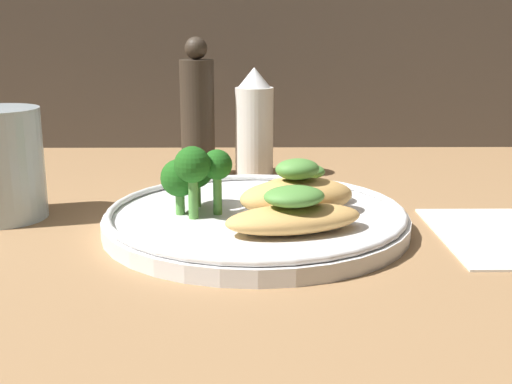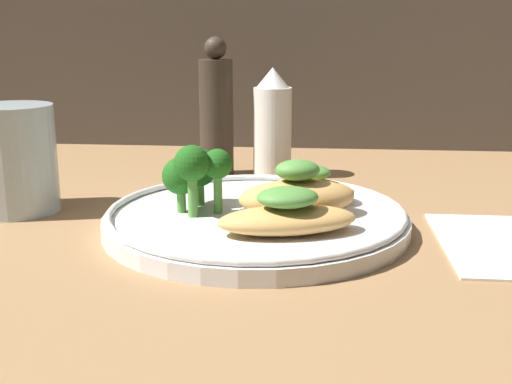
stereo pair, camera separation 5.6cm
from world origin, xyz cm
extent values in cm
cube|color=#936D47|center=(0.00, 0.00, -0.50)|extent=(180.00, 180.00, 1.00)
cylinder|color=white|center=(0.00, 0.00, 0.70)|extent=(26.85, 26.85, 1.40)
torus|color=white|center=(0.00, 0.00, 1.70)|extent=(26.25, 26.25, 0.60)
ellipsoid|color=tan|center=(2.98, -5.09, 2.49)|extent=(12.22, 7.71, 2.18)
ellipsoid|color=#518E3D|center=(2.98, -5.09, 4.37)|extent=(5.82, 5.13, 1.59)
ellipsoid|color=tan|center=(3.59, 0.37, 2.97)|extent=(11.31, 7.86, 3.14)
ellipsoid|color=#518E3D|center=(3.59, 0.37, 5.44)|extent=(4.59, 4.04, 1.81)
ellipsoid|color=tan|center=(4.75, 4.79, 2.43)|extent=(9.50, 7.52, 2.06)
ellipsoid|color=#518E3D|center=(4.75, 4.79, 4.17)|extent=(4.37, 3.87, 1.43)
cylinder|color=#569942|center=(-3.37, 0.40, 3.16)|extent=(0.77, 0.77, 3.53)
sphere|color=#1E5B19|center=(-3.37, 0.40, 5.86)|extent=(2.65, 2.65, 2.65)
cylinder|color=#569942|center=(-5.55, 2.48, 2.55)|extent=(1.04, 1.04, 2.30)
sphere|color=#1E5B19|center=(-5.55, 2.48, 4.95)|extent=(3.56, 3.56, 3.56)
cylinder|color=#569942|center=(-6.66, 0.32, 2.47)|extent=(0.80, 0.80, 2.14)
sphere|color=#1E5B19|center=(-6.66, 0.32, 4.69)|extent=(3.31, 3.31, 3.31)
cylinder|color=#569942|center=(-5.39, -1.26, 3.23)|extent=(0.85, 0.85, 3.65)
sphere|color=#1E5B19|center=(-5.39, -1.26, 6.14)|extent=(3.12, 3.12, 3.12)
cylinder|color=white|center=(0.21, 20.81, 5.26)|extent=(4.50, 4.50, 10.53)
cone|color=white|center=(0.21, 20.81, 11.68)|extent=(3.82, 3.82, 2.32)
cylinder|color=#382D23|center=(-6.66, 20.81, 6.84)|extent=(3.98, 3.98, 13.69)
sphere|color=#382D23|center=(-6.66, 20.81, 14.98)|extent=(2.59, 2.59, 2.59)
cylinder|color=silver|center=(-23.58, 3.66, 5.15)|extent=(7.93, 7.93, 10.30)
camera|label=1|loc=(-0.54, -54.23, 17.58)|focal=45.00mm
camera|label=2|loc=(5.05, -54.00, 17.58)|focal=45.00mm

